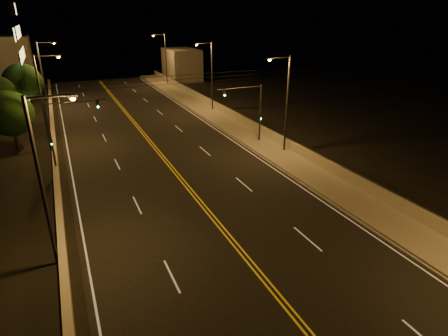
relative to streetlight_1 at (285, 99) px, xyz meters
name	(u,v)px	position (x,y,z in m)	size (l,w,h in m)	color
road	(191,192)	(-11.54, -4.74, -5.57)	(18.00, 120.00, 0.02)	black
sidewalk	(303,169)	(-0.74, -4.74, -5.43)	(3.60, 120.00, 0.30)	gray
curb	(285,173)	(-2.61, -4.74, -5.50)	(0.14, 120.00, 0.15)	gray
parapet_wall	(318,160)	(0.91, -4.74, -4.78)	(0.30, 120.00, 1.00)	#A39B88
jersey_barrier	(59,212)	(-21.38, -4.74, -5.21)	(0.45, 120.00, 0.74)	#A39B88
distant_building_right	(182,65)	(4.96, 47.86, -2.38)	(6.00, 10.00, 6.39)	gray
distant_building_left	(9,63)	(-27.54, 51.67, -0.82)	(8.00, 8.00, 9.51)	gray
parapet_rail	(319,154)	(0.91, -4.74, -4.25)	(0.06, 0.06, 120.00)	black
lane_markings	(192,192)	(-11.54, -4.82, -5.55)	(17.32, 116.00, 0.00)	silver
streetlight_1	(285,99)	(0.00, 0.00, 0.00)	(2.55, 0.28, 9.72)	#2D2D33
streetlight_2	(210,73)	(0.00, 19.39, 0.00)	(2.55, 0.28, 9.72)	#2D2D33
streetlight_3	(164,56)	(0.00, 43.07, 0.00)	(2.55, 0.28, 9.72)	#2D2D33
streetlight_4	(45,174)	(-21.47, -10.37, 0.00)	(2.55, 0.28, 9.72)	#2D2D33
streetlight_5	(44,97)	(-21.47, 10.57, 0.00)	(2.55, 0.28, 9.72)	#2D2D33
streetlight_6	(44,72)	(-21.47, 29.78, 0.00)	(2.55, 0.28, 9.72)	#2D2D33
traffic_signal_right	(252,108)	(-1.50, 3.83, -1.51)	(5.11, 0.31, 6.48)	#2D2D33
traffic_signal_left	(61,128)	(-20.37, 3.83, -1.51)	(5.11, 0.31, 6.48)	#2D2D33
overhead_wires	(155,81)	(-11.54, 4.76, 1.82)	(22.00, 0.03, 0.83)	black
tree_0	(10,114)	(-24.90, 12.05, -1.64)	(4.61, 4.61, 6.25)	black
tree_2	(23,83)	(-24.34, 28.25, -1.12)	(5.22, 5.22, 7.08)	black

